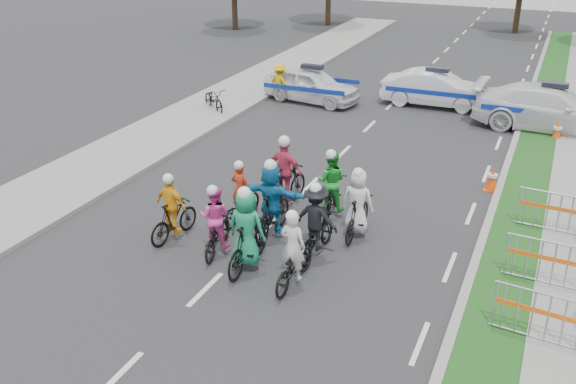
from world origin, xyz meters
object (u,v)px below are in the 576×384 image
at_px(rider_4, 316,227).
at_px(marshal_hiviz, 280,83).
at_px(rider_9, 285,180).
at_px(police_car_2, 551,109).
at_px(rider_2, 216,227).
at_px(parked_bike, 214,100).
at_px(rider_1, 247,237).
at_px(rider_8, 331,191).
at_px(cone_0, 492,179).
at_px(rider_3, 173,214).
at_px(cone_1, 557,131).
at_px(barrier_1, 553,266).
at_px(police_car_0, 312,85).
at_px(rider_5, 272,204).
at_px(rider_6, 242,200).
at_px(barrier_0, 547,321).
at_px(rider_0, 293,260).
at_px(rider_7, 358,210).
at_px(barrier_2, 559,215).
at_px(police_car_1, 436,89).

bearing_deg(rider_4, marshal_hiviz, -59.49).
xyz_separation_m(rider_9, police_car_2, (6.15, 9.75, 0.01)).
relative_size(rider_2, parked_bike, 1.01).
distance_m(rider_1, rider_8, 3.40).
bearing_deg(cone_0, marshal_hiviz, 147.32).
bearing_deg(marshal_hiviz, rider_3, 117.22).
bearing_deg(cone_1, parked_bike, -172.59).
bearing_deg(rider_4, barrier_1, -170.68).
bearing_deg(police_car_0, barrier_1, -128.91).
relative_size(rider_5, rider_6, 1.21).
xyz_separation_m(rider_6, parked_bike, (-5.44, 8.19, -0.10)).
bearing_deg(barrier_0, rider_8, 146.48).
distance_m(rider_0, rider_8, 3.53).
distance_m(rider_3, barrier_0, 8.58).
height_order(rider_7, cone_1, rider_7).
relative_size(rider_6, barrier_1, 0.84).
height_order(rider_3, barrier_2, rider_3).
height_order(police_car_2, barrier_0, police_car_2).
xyz_separation_m(rider_0, cone_1, (4.75, 12.13, -0.26)).
relative_size(police_car_2, cone_0, 7.80).
bearing_deg(rider_7, rider_5, 23.11).
xyz_separation_m(marshal_hiviz, cone_1, (10.82, -0.70, -0.43)).
bearing_deg(barrier_1, police_car_0, 131.17).
relative_size(police_car_0, cone_0, 5.78).
bearing_deg(rider_3, cone_0, -129.28).
xyz_separation_m(barrier_1, cone_0, (-1.82, 4.88, -0.22)).
bearing_deg(rider_1, cone_0, -124.20).
height_order(rider_5, cone_1, rider_5).
height_order(rider_9, marshal_hiviz, rider_9).
relative_size(rider_2, barrier_0, 0.89).
height_order(police_car_0, police_car_1, police_car_1).
height_order(rider_1, marshal_hiviz, rider_1).
bearing_deg(police_car_2, barrier_0, -175.22).
xyz_separation_m(rider_9, barrier_1, (6.79, -1.53, -0.22)).
xyz_separation_m(rider_4, rider_9, (-1.70, 2.13, 0.06)).
distance_m(rider_0, rider_4, 1.39).
xyz_separation_m(police_car_0, parked_bike, (-3.06, -2.78, -0.22)).
xyz_separation_m(rider_9, cone_0, (4.97, 3.35, -0.44)).
distance_m(rider_1, rider_5, 1.65).
bearing_deg(police_car_1, cone_0, -158.31).
distance_m(police_car_1, parked_bike, 8.92).
xyz_separation_m(rider_8, cone_1, (5.18, 8.62, -0.35)).
bearing_deg(rider_0, police_car_1, -88.40).
bearing_deg(police_car_2, police_car_0, 92.03).
bearing_deg(rider_9, rider_4, 138.43).
bearing_deg(rider_1, rider_3, -13.87).
bearing_deg(rider_4, rider_5, -16.47).
bearing_deg(police_car_1, rider_0, 179.17).
bearing_deg(barrier_1, rider_0, -158.69).
xyz_separation_m(rider_4, police_car_1, (0.03, 13.29, -0.02)).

